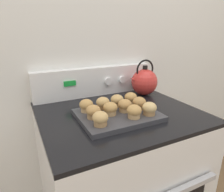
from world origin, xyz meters
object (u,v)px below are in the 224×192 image
(muffin_pan, at_px, (118,115))
(muffin_r0_c0, at_px, (100,119))
(muffin_r1_c2, at_px, (125,106))
(stove_range, at_px, (118,188))
(muffin_r1_c0, at_px, (93,112))
(muffin_r2_c0, at_px, (86,106))
(tea_kettle, at_px, (144,81))
(muffin_r1_c1, at_px, (110,109))
(muffin_r2_c3, at_px, (131,98))
(muffin_r0_c2, at_px, (134,112))
(muffin_r2_c1, at_px, (103,103))
(muffin_r0_c3, at_px, (149,109))
(muffin_r2_c2, at_px, (117,100))
(muffin_r1_c3, at_px, (139,103))

(muffin_pan, height_order, muffin_r0_c0, muffin_r0_c0)
(muffin_r0_c0, distance_m, muffin_r1_c2, 0.18)
(stove_range, distance_m, muffin_r1_c0, 0.54)
(muffin_r1_c2, xyz_separation_m, muffin_r2_c0, (-0.16, 0.08, 0.00))
(muffin_r2_c0, relative_size, tea_kettle, 0.29)
(muffin_pan, bearing_deg, muffin_r0_c0, -146.70)
(muffin_pan, bearing_deg, muffin_r1_c1, -178.52)
(muffin_r2_c3, bearing_deg, muffin_r0_c0, -146.22)
(muffin_r1_c2, relative_size, muffin_r2_c0, 1.00)
(muffin_r0_c2, bearing_deg, muffin_r1_c1, 135.29)
(muffin_r1_c2, height_order, muffin_r2_c0, same)
(stove_range, xyz_separation_m, muffin_r1_c2, (0.00, -0.06, 0.52))
(muffin_pan, relative_size, muffin_r2_c3, 5.59)
(muffin_pan, distance_m, muffin_r2_c0, 0.15)
(muffin_r1_c0, bearing_deg, muffin_r2_c1, 44.14)
(muffin_pan, height_order, muffin_r0_c3, muffin_r0_c3)
(muffin_r2_c2, bearing_deg, muffin_r0_c2, -90.42)
(stove_range, height_order, muffin_r2_c2, muffin_r2_c2)
(muffin_r0_c3, relative_size, muffin_r1_c0, 1.00)
(stove_range, xyz_separation_m, muffin_r0_c3, (0.08, -0.14, 0.52))
(muffin_r1_c0, relative_size, muffin_r2_c1, 1.00)
(muffin_r0_c2, relative_size, muffin_r1_c2, 1.00)
(muffin_r0_c0, height_order, muffin_r0_c2, same)
(muffin_pan, height_order, muffin_r2_c1, muffin_r2_c1)
(muffin_pan, xyz_separation_m, muffin_r0_c2, (0.04, -0.08, 0.04))
(muffin_r1_c1, relative_size, muffin_r2_c3, 1.00)
(muffin_r1_c3, xyz_separation_m, muffin_r2_c1, (-0.15, 0.08, 0.00))
(muffin_r1_c0, bearing_deg, muffin_r2_c2, 26.89)
(muffin_r2_c1, height_order, muffin_r2_c2, same)
(stove_range, height_order, muffin_r2_c3, muffin_r2_c3)
(muffin_r1_c2, distance_m, muffin_r1_c3, 0.08)
(muffin_pan, relative_size, muffin_r2_c1, 5.59)
(muffin_r0_c0, relative_size, muffin_r1_c2, 1.00)
(muffin_r1_c2, bearing_deg, muffin_r2_c1, 137.02)
(muffin_r0_c0, bearing_deg, stove_range, 41.20)
(muffin_r1_c1, height_order, muffin_r2_c2, same)
(muffin_r1_c2, bearing_deg, muffin_r2_c2, 90.04)
(muffin_r1_c2, height_order, muffin_r2_c1, same)
(muffin_r0_c2, xyz_separation_m, muffin_r0_c3, (0.08, -0.00, 0.00))
(muffin_r2_c2, bearing_deg, muffin_pan, -116.68)
(muffin_pan, distance_m, muffin_r2_c3, 0.15)
(muffin_r0_c0, bearing_deg, muffin_r0_c3, -0.09)
(muffin_r0_c2, distance_m, muffin_r2_c3, 0.17)
(muffin_r0_c2, relative_size, muffin_r2_c3, 1.00)
(stove_range, xyz_separation_m, tea_kettle, (0.26, 0.17, 0.55))
(muffin_r1_c2, bearing_deg, muffin_pan, -177.11)
(muffin_r2_c0, bearing_deg, muffin_r0_c3, -33.82)
(muffin_r0_c0, relative_size, muffin_r1_c3, 1.00)
(muffin_r0_c2, bearing_deg, muffin_r2_c1, 117.08)
(muffin_r1_c0, xyz_separation_m, muffin_r1_c1, (0.08, 0.00, 0.00))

